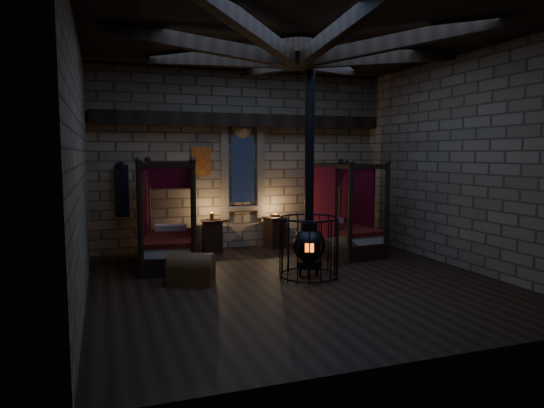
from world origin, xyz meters
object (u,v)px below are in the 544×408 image
object	(u,v)px
bed_right	(343,230)
trunk_left	(191,270)
stove	(309,242)
bed_left	(170,240)
trunk_right	(337,251)

from	to	relation	value
bed_right	trunk_left	bearing A→B (deg)	-161.82
bed_right	trunk_left	size ratio (longest dim) A/B	2.29
stove	bed_left	bearing A→B (deg)	162.27
bed_left	stove	bearing A→B (deg)	-29.66
bed_left	bed_right	distance (m)	3.93
trunk_right	stove	bearing A→B (deg)	-158.21
trunk_right	stove	size ratio (longest dim) A/B	0.21
bed_right	trunk_left	world-z (taller)	bed_right
trunk_left	trunk_right	distance (m)	3.26
bed_right	stove	world-z (taller)	stove
bed_left	trunk_left	world-z (taller)	bed_left
bed_left	trunk_right	xyz separation A→B (m)	(3.33, -0.92, -0.28)
bed_right	stove	size ratio (longest dim) A/B	0.50
trunk_left	trunk_right	size ratio (longest dim) A/B	1.04
trunk_left	stove	bearing A→B (deg)	17.32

